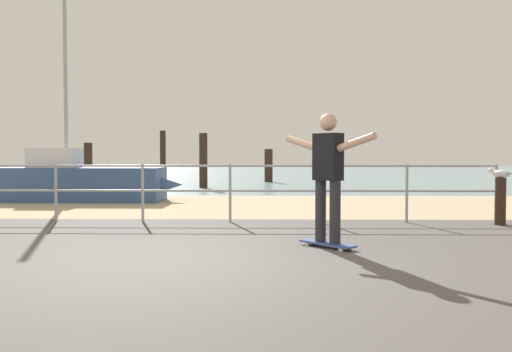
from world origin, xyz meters
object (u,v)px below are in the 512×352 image
at_px(skateboard, 328,244).
at_px(skateboarder, 328,170).
at_px(bollard_short, 500,202).
at_px(sailboat, 84,182).
at_px(seagull, 500,174).

relative_size(skateboard, skateboarder, 0.44).
relative_size(skateboard, bollard_short, 0.88).
relative_size(sailboat, bollard_short, 6.55).
height_order(skateboarder, seagull, skateboarder).
relative_size(sailboat, skateboard, 7.48).
bearing_deg(seagull, skateboard, -143.59).
relative_size(sailboat, seagull, 12.33).
height_order(sailboat, seagull, sailboat).
distance_m(sailboat, skateboard, 8.98).
height_order(bollard_short, seagull, seagull).
relative_size(skateboard, seagull, 1.65).
distance_m(skateboarder, seagull, 3.97).
bearing_deg(bollard_short, skateboard, -143.83).
distance_m(skateboard, seagull, 4.05).
xyz_separation_m(skateboard, seagull, (3.19, 2.35, 0.83)).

